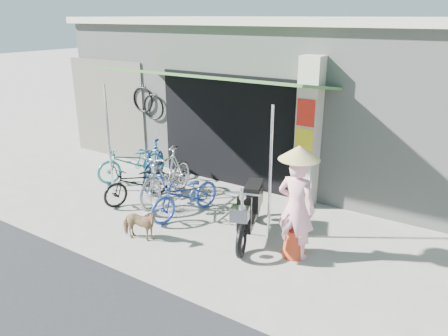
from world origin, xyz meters
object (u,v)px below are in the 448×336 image
Objects in this scene: bike_black at (138,183)px; bike_silver at (166,176)px; bike_navy at (186,195)px; street_dog at (139,225)px; bike_teal at (132,162)px; nun at (296,204)px; bike_blue at (154,163)px; moped at (250,210)px.

bike_silver reaches higher than bike_black.
bike_navy is (1.28, -0.02, 0.02)m from bike_black.
street_dog is (1.21, -1.25, -0.12)m from bike_black.
bike_black is 0.84× the size of bike_silver.
bike_teal is at bearing 154.77° from bike_black.
bike_silver is 0.85m from bike_navy.
nun is (2.39, -0.23, 0.49)m from bike_navy.
bike_navy is at bearing -55.46° from bike_blue.
street_dog is at bearing -19.07° from bike_teal.
street_dog is (-0.07, -1.23, -0.14)m from bike_navy.
bike_silver is at bearing 167.17° from bike_navy.
bike_teal is at bearing 30.33° from street_dog.
bike_navy is at bearing 159.02° from moped.
nun is at bearing -42.20° from bike_blue.
bike_black is 0.62m from bike_silver.
bike_teal is at bearing 160.23° from bike_blue.
moped is (3.72, -0.90, 0.07)m from bike_teal.
bike_navy is 2.34× the size of street_dog.
moped is at bearing -43.39° from bike_blue.
street_dog is 2.72m from nun.
street_dog is 0.37× the size of nun.
bike_silver is at bearing 47.05° from bike_black.
moped is (2.21, -0.37, -0.06)m from bike_silver.
bike_black is at bearing 27.90° from street_dog.
bike_silver reaches higher than bike_blue.
bike_teal reaches higher than street_dog.
bike_teal is at bearing 170.38° from bike_navy.
bike_navy is (0.77, -0.34, -0.13)m from bike_silver.
bike_teal is 0.89× the size of nun.
nun reaches higher than bike_teal.
bike_black is 1.74m from street_dog.
nun is (2.46, 0.99, 0.62)m from street_dog.
bike_silver is (0.51, 0.32, 0.15)m from bike_black.
bike_blue is 0.89× the size of nun.
bike_silver is at bearing -11.38° from nun.
bike_navy is 1.44m from moped.
bike_blue is at bearing -17.13° from nun.
moped is (1.51, 1.19, 0.21)m from street_dog.
bike_blue is 1.07m from bike_silver.
nun is at bearing -31.86° from moped.
bike_silver is 0.99× the size of moped.
bike_black is 1.28m from bike_navy.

